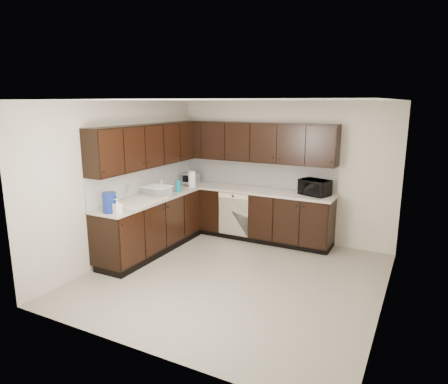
{
  "coord_description": "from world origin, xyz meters",
  "views": [
    {
      "loc": [
        2.34,
        -4.81,
        2.47
      ],
      "look_at": [
        -0.47,
        0.6,
        1.1
      ],
      "focal_mm": 32.0,
      "sensor_mm": 36.0,
      "label": 1
    }
  ],
  "objects_px": {
    "microwave": "(315,187)",
    "storage_bin": "(157,191)",
    "toaster_oven": "(191,178)",
    "sink": "(138,205)",
    "blue_pitcher": "(109,202)"
  },
  "relations": [
    {
      "from": "toaster_oven",
      "to": "blue_pitcher",
      "type": "relative_size",
      "value": 1.05
    },
    {
      "from": "sink",
      "to": "toaster_oven",
      "type": "xyz_separation_m",
      "value": [
        -0.07,
        1.67,
        0.16
      ]
    },
    {
      "from": "microwave",
      "to": "toaster_oven",
      "type": "xyz_separation_m",
      "value": [
        -2.42,
        -0.05,
        -0.04
      ]
    },
    {
      "from": "sink",
      "to": "storage_bin",
      "type": "height_order",
      "value": "sink"
    },
    {
      "from": "microwave",
      "to": "storage_bin",
      "type": "xyz_separation_m",
      "value": [
        -2.31,
        -1.28,
        -0.05
      ]
    },
    {
      "from": "toaster_oven",
      "to": "microwave",
      "type": "bearing_deg",
      "value": -4.78
    },
    {
      "from": "microwave",
      "to": "toaster_oven",
      "type": "relative_size",
      "value": 1.57
    },
    {
      "from": "sink",
      "to": "toaster_oven",
      "type": "bearing_deg",
      "value": 92.36
    },
    {
      "from": "storage_bin",
      "to": "blue_pitcher",
      "type": "height_order",
      "value": "blue_pitcher"
    },
    {
      "from": "blue_pitcher",
      "to": "sink",
      "type": "bearing_deg",
      "value": 101.83
    },
    {
      "from": "microwave",
      "to": "storage_bin",
      "type": "height_order",
      "value": "microwave"
    },
    {
      "from": "storage_bin",
      "to": "sink",
      "type": "bearing_deg",
      "value": -96.04
    },
    {
      "from": "blue_pitcher",
      "to": "storage_bin",
      "type": "bearing_deg",
      "value": 97.71
    },
    {
      "from": "microwave",
      "to": "storage_bin",
      "type": "distance_m",
      "value": 2.64
    },
    {
      "from": "toaster_oven",
      "to": "storage_bin",
      "type": "relative_size",
      "value": 0.72
    }
  ]
}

